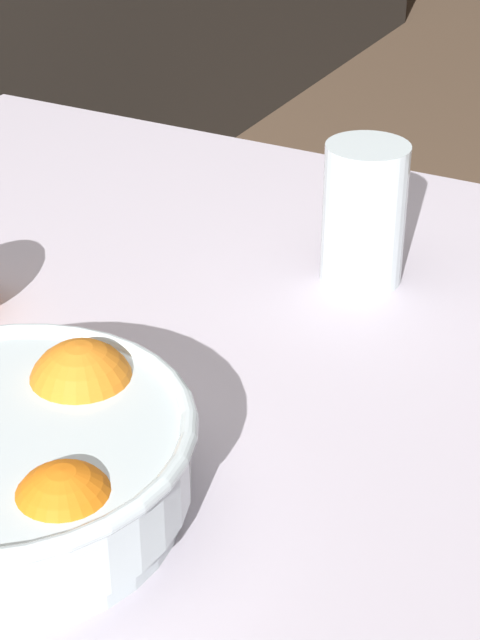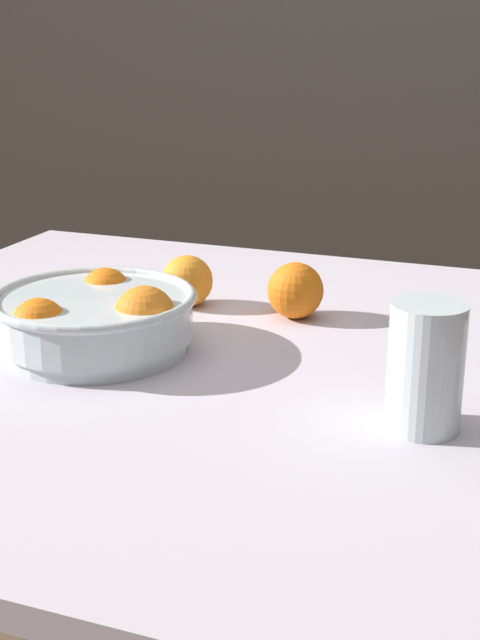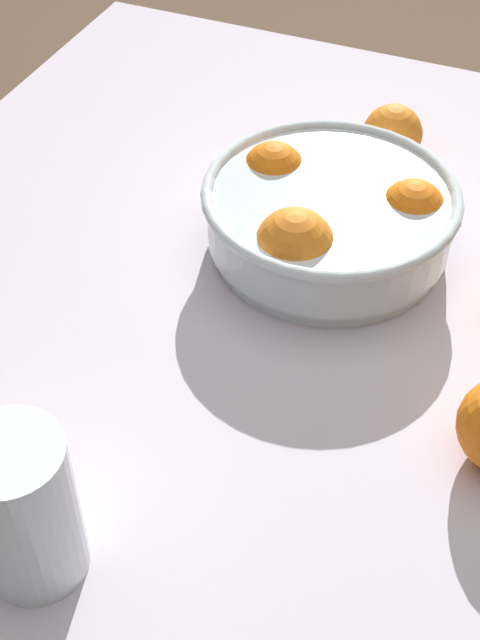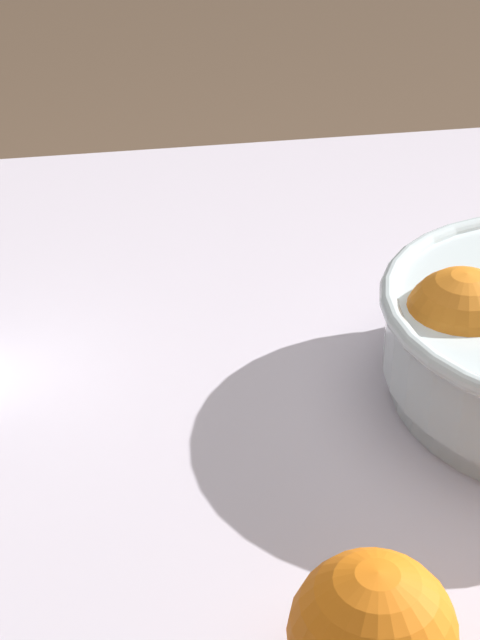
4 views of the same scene
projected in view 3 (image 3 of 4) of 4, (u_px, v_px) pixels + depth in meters
The scene contains 4 objects.
dining_table at pixel (318, 409), 0.88m from camera, with size 1.13×1.05×0.78m.
fruit_bowl at pixel (328, 217), 0.89m from camera, with size 0.26×0.26×0.10m.
juice_glass at pixel (25, 513), 0.62m from camera, with size 0.08×0.08×0.13m.
orange_loose_aside at pixel (392, 134), 1.02m from camera, with size 0.07×0.07×0.07m, color orange.
Camera 3 is at (0.55, 0.15, 1.37)m, focal length 50.00 mm.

